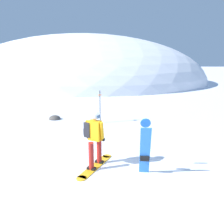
{
  "coord_description": "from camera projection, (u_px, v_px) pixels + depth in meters",
  "views": [
    {
      "loc": [
        0.86,
        -5.67,
        3.06
      ],
      "look_at": [
        -0.11,
        3.26,
        1.0
      ],
      "focal_mm": 35.03,
      "sensor_mm": 36.0,
      "label": 1
    }
  ],
  "objects": [
    {
      "name": "spare_snowboard",
      "position": [
        145.0,
        148.0,
        5.86
      ],
      "size": [
        0.28,
        0.52,
        1.59
      ],
      "color": "blue",
      "rests_on": "ground"
    },
    {
      "name": "ridge_peak_far",
      "position": [
        7.0,
        75.0,
        53.44
      ],
      "size": [
        23.42,
        21.08,
        9.81
      ],
      "color": "white",
      "rests_on": "ground"
    },
    {
      "name": "ground_plane",
      "position": [
        104.0,
        171.0,
        6.27
      ],
      "size": [
        300.0,
        300.0,
        0.0
      ],
      "primitive_type": "plane",
      "color": "white"
    },
    {
      "name": "rock_dark",
      "position": [
        55.0,
        119.0,
        11.95
      ],
      "size": [
        0.65,
        0.55,
        0.45
      ],
      "color": "#4C4742",
      "rests_on": "ground"
    },
    {
      "name": "ridge_peak_main",
      "position": [
        85.0,
        81.0,
        35.64
      ],
      "size": [
        37.32,
        33.58,
        14.35
      ],
      "color": "white",
      "rests_on": "ground"
    },
    {
      "name": "piste_marker_near",
      "position": [
        100.0,
        104.0,
        11.01
      ],
      "size": [
        0.2,
        0.2,
        1.72
      ],
      "color": "black",
      "rests_on": "ground"
    },
    {
      "name": "snowboarder_main",
      "position": [
        94.0,
        137.0,
        6.36
      ],
      "size": [
        0.78,
        1.76,
        1.71
      ],
      "color": "orange",
      "rests_on": "ground"
    }
  ]
}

